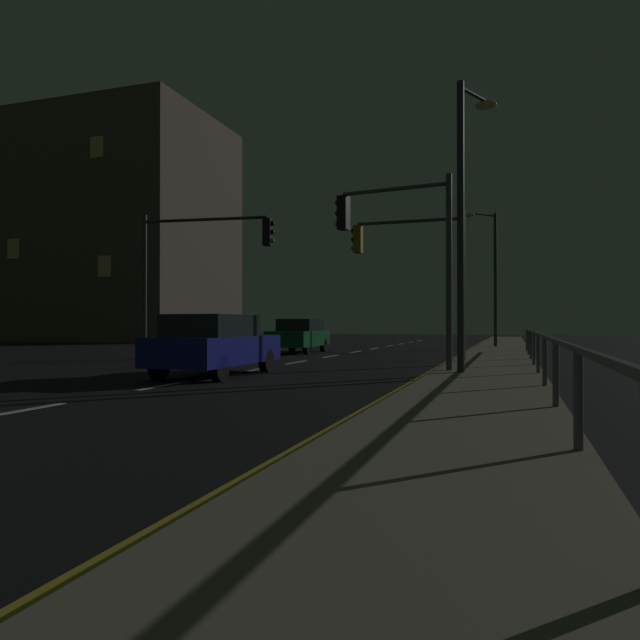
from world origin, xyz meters
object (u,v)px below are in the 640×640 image
street_lamp_mid_block (490,265)px  street_lamp_median (466,200)px  traffic_light_mid_left (397,236)px  car (215,344)px  traffic_light_near_left (201,255)px  building_distant (78,235)px  traffic_light_mid_right (411,257)px  car_oncoming (299,335)px

street_lamp_mid_block → street_lamp_median: size_ratio=1.00×
traffic_light_mid_left → street_lamp_mid_block: (1.83, 17.04, 0.79)m
street_lamp_mid_block → car: bearing=-107.7°
traffic_light_near_left → building_distant: size_ratio=0.21×
traffic_light_mid_right → building_distant: 38.73m
car_oncoming → street_lamp_median: (8.34, -10.48, 3.63)m
car_oncoming → building_distant: bearing=149.6°
building_distant → street_lamp_mid_block: bearing=-13.3°
car_oncoming → traffic_light_mid_right: size_ratio=0.91×
traffic_light_mid_right → street_lamp_mid_block: (2.13, 13.01, 0.88)m
traffic_light_near_left → car: bearing=-56.5°
street_lamp_mid_block → street_lamp_median: (0.02, -17.56, -0.04)m
car → traffic_light_mid_right: bearing=57.2°
car → car_oncoming: same height
traffic_light_mid_right → traffic_light_near_left: (-7.31, -1.20, 0.19)m
car → traffic_light_mid_right: size_ratio=0.90×
traffic_light_mid_left → traffic_light_mid_right: bearing=94.2°
car → street_lamp_mid_block: bearing=72.3°
car_oncoming → building_distant: size_ratio=0.18×
car → traffic_light_mid_left: 5.60m
traffic_light_near_left → traffic_light_mid_left: size_ratio=1.04×
street_lamp_median → building_distant: 42.96m
traffic_light_mid_right → traffic_light_mid_left: size_ratio=0.96×
car → street_lamp_median: size_ratio=0.61×
traffic_light_mid_left → street_lamp_median: (1.85, -0.52, 0.75)m
car_oncoming → street_lamp_mid_block: bearing=40.4°
street_lamp_mid_block → street_lamp_median: bearing=-89.9°
car → traffic_light_mid_right: traffic_light_mid_right is taller
traffic_light_near_left → traffic_light_mid_right: bearing=9.3°
car → traffic_light_near_left: size_ratio=0.83×
traffic_light_mid_right → street_lamp_median: street_lamp_median is taller
car → traffic_light_near_left: (-3.31, 5.00, 2.98)m
car_oncoming → traffic_light_mid_left: bearing=-56.9°
car_oncoming → traffic_light_mid_left: size_ratio=0.88×
street_lamp_mid_block → building_distant: size_ratio=0.29×
car_oncoming → traffic_light_near_left: size_ratio=0.84×
street_lamp_median → street_lamp_mid_block: bearing=90.1°
street_lamp_median → building_distant: bearing=143.2°
street_lamp_mid_block → traffic_light_mid_left: bearing=-96.1°
traffic_light_near_left → street_lamp_median: 10.05m
traffic_light_mid_right → building_distant: bearing=146.7°
car → street_lamp_median: (6.14, 1.64, 3.63)m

